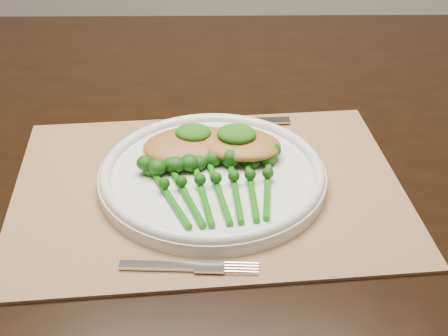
# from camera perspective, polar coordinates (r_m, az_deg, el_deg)

# --- Properties ---
(dining_table) EXTENTS (1.71, 1.10, 0.75)m
(dining_table) POSITION_cam_1_polar(r_m,az_deg,el_deg) (1.21, -2.49, -10.90)
(dining_table) COLOR black
(dining_table) RESTS_ON ground
(placemat) EXTENTS (0.57, 0.47, 0.00)m
(placemat) POSITION_cam_1_polar(r_m,az_deg,el_deg) (0.82, -1.44, -1.81)
(placemat) COLOR #8F6C49
(placemat) RESTS_ON dining_table
(dinner_plate) EXTENTS (0.30, 0.30, 0.03)m
(dinner_plate) POSITION_cam_1_polar(r_m,az_deg,el_deg) (0.81, -1.07, -0.56)
(dinner_plate) COLOR silver
(dinner_plate) RESTS_ON placemat
(knife) EXTENTS (0.20, 0.05, 0.01)m
(knife) POSITION_cam_1_polar(r_m,az_deg,el_deg) (0.95, -1.17, 4.15)
(knife) COLOR silver
(knife) RESTS_ON placemat
(fork) EXTENTS (0.15, 0.03, 0.00)m
(fork) POSITION_cam_1_polar(r_m,az_deg,el_deg) (0.69, -2.39, -9.00)
(fork) COLOR silver
(fork) RESTS_ON placemat
(chicken_fillet_left) EXTENTS (0.15, 0.13, 0.03)m
(chicken_fillet_left) POSITION_cam_1_polar(r_m,az_deg,el_deg) (0.85, -3.11, 2.16)
(chicken_fillet_left) COLOR #A77030
(chicken_fillet_left) RESTS_ON dinner_plate
(chicken_fillet_right) EXTENTS (0.13, 0.09, 0.02)m
(chicken_fillet_right) POSITION_cam_1_polar(r_m,az_deg,el_deg) (0.84, 1.28, 2.25)
(chicken_fillet_right) COLOR #A77030
(chicken_fillet_right) RESTS_ON dinner_plate
(pesto_dollop_left) EXTENTS (0.05, 0.04, 0.02)m
(pesto_dollop_left) POSITION_cam_1_polar(r_m,az_deg,el_deg) (0.84, -2.82, 3.27)
(pesto_dollop_left) COLOR #174D0B
(pesto_dollop_left) RESTS_ON chicken_fillet_left
(pesto_dollop_right) EXTENTS (0.05, 0.04, 0.02)m
(pesto_dollop_right) POSITION_cam_1_polar(r_m,az_deg,el_deg) (0.83, 1.16, 3.14)
(pesto_dollop_right) COLOR #174D0B
(pesto_dollop_right) RESTS_ON chicken_fillet_right
(broccolini_bundle) EXTENTS (0.18, 0.20, 0.04)m
(broccolini_bundle) POSITION_cam_1_polar(r_m,az_deg,el_deg) (0.77, -0.45, -2.23)
(broccolini_bundle) COLOR #16670D
(broccolini_bundle) RESTS_ON dinner_plate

